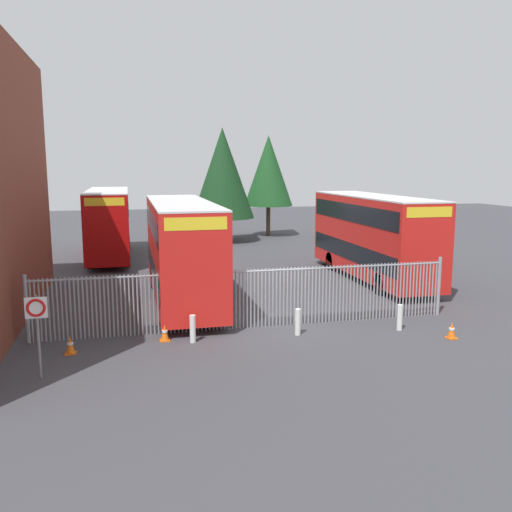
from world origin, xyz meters
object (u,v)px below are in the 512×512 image
bollard_near_right (400,317)px  traffic_cone_by_gate (165,333)px  traffic_cone_near_kerb (452,330)px  speed_limit_sign_post (37,317)px  double_decker_bus_near_gate (181,247)px  double_decker_bus_behind_fence_right (109,221)px  bollard_center_front (298,322)px  double_decker_bus_behind_fence_left (372,234)px  traffic_cone_mid_forecourt (70,345)px  bollard_near_left (193,329)px

bollard_near_right → traffic_cone_by_gate: bearing=175.2°
traffic_cone_near_kerb → speed_limit_sign_post: speed_limit_sign_post is taller
double_decker_bus_near_gate → double_decker_bus_behind_fence_right: same height
traffic_cone_by_gate → double_decker_bus_behind_fence_right: bearing=97.3°
bollard_center_front → speed_limit_sign_post: bearing=-165.6°
double_decker_bus_near_gate → speed_limit_sign_post: double_decker_bus_near_gate is taller
double_decker_bus_near_gate → double_decker_bus_behind_fence_left: same height
double_decker_bus_behind_fence_left → speed_limit_sign_post: size_ratio=4.50×
traffic_cone_by_gate → bollard_near_right: bearing=-4.8°
bollard_near_right → speed_limit_sign_post: (-12.07, -1.83, 1.30)m
double_decker_bus_behind_fence_right → traffic_cone_by_gate: size_ratio=18.32×
traffic_cone_mid_forecourt → traffic_cone_near_kerb: same height
traffic_cone_by_gate → speed_limit_sign_post: bearing=-145.2°
double_decker_bus_behind_fence_left → bollard_near_left: bearing=-141.7°
traffic_cone_near_kerb → traffic_cone_mid_forecourt: bearing=173.8°
double_decker_bus_behind_fence_right → traffic_cone_mid_forecourt: size_ratio=18.32×
double_decker_bus_near_gate → traffic_cone_by_gate: bearing=-101.9°
double_decker_bus_behind_fence_left → traffic_cone_mid_forecourt: (-14.34, -8.48, -2.13)m
bollard_center_front → double_decker_bus_behind_fence_left: bearing=51.0°
traffic_cone_mid_forecourt → double_decker_bus_near_gate: bearing=55.6°
double_decker_bus_behind_fence_right → bollard_near_left: bearing=-80.0°
bollard_near_left → bollard_near_right: same height
bollard_near_right → double_decker_bus_near_gate: bearing=139.8°
bollard_near_right → traffic_cone_near_kerb: (1.28, -1.31, -0.19)m
bollard_near_right → bollard_near_left: bearing=177.5°
bollard_near_left → bollard_center_front: 3.72m
double_decker_bus_behind_fence_left → traffic_cone_mid_forecourt: double_decker_bus_behind_fence_left is taller
traffic_cone_by_gate → bollard_near_left: bearing=-22.3°
double_decker_bus_near_gate → bollard_center_front: 7.09m
double_decker_bus_behind_fence_right → double_decker_bus_behind_fence_left: bearing=-36.6°
double_decker_bus_behind_fence_left → traffic_cone_near_kerb: 10.22m
double_decker_bus_near_gate → traffic_cone_mid_forecourt: double_decker_bus_near_gate is taller
double_decker_bus_near_gate → traffic_cone_by_gate: (-1.15, -5.45, -2.13)m
traffic_cone_near_kerb → speed_limit_sign_post: bearing=-177.8°
bollard_near_left → speed_limit_sign_post: size_ratio=0.40×
bollard_center_front → traffic_cone_mid_forecourt: (-7.65, -0.22, -0.19)m
bollard_center_front → bollard_near_right: size_ratio=1.00×
double_decker_bus_near_gate → bollard_near_left: double_decker_bus_near_gate is taller
double_decker_bus_behind_fence_right → traffic_cone_near_kerb: bearing=-59.0°
double_decker_bus_near_gate → traffic_cone_mid_forecourt: bearing=-124.4°
traffic_cone_by_gate → speed_limit_sign_post: size_ratio=0.25×
double_decker_bus_behind_fence_right → traffic_cone_near_kerb: size_ratio=18.32×
bollard_center_front → speed_limit_sign_post: 8.64m
speed_limit_sign_post → bollard_near_left: bearing=25.3°
double_decker_bus_near_gate → double_decker_bus_behind_fence_left: bearing=13.3°
traffic_cone_by_gate → speed_limit_sign_post: speed_limit_sign_post is taller
traffic_cone_near_kerb → double_decker_bus_behind_fence_left: bearing=80.8°
double_decker_bus_behind_fence_right → speed_limit_sign_post: (-1.33, -20.51, -0.65)m
traffic_cone_mid_forecourt → speed_limit_sign_post: size_ratio=0.25×
bollard_near_left → traffic_cone_mid_forecourt: size_ratio=1.61×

